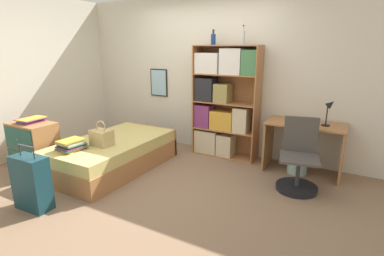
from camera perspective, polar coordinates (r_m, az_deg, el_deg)
name	(u,v)px	position (r m, az deg, el deg)	size (l,w,h in m)	color
ground_plane	(155,178)	(4.28, -7.05, -9.46)	(14.00, 14.00, 0.00)	#84664C
wall_back	(206,75)	(5.22, 2.61, 10.03)	(10.00, 0.09, 2.60)	beige
wall_left	(33,76)	(5.72, -27.96, 8.75)	(0.06, 10.00, 2.60)	beige
bed	(114,153)	(4.67, -14.63, -4.72)	(1.07, 1.87, 0.45)	#A36B3D
handbag	(102,137)	(4.33, -16.81, -1.72)	(0.28, 0.21, 0.35)	tan
book_stack_on_bed	(71,145)	(4.29, -22.06, -2.99)	(0.33, 0.38, 0.15)	gold
suitcase	(32,183)	(3.84, -28.24, -9.19)	(0.43, 0.23, 0.75)	#143842
dresser	(34,147)	(4.96, -27.85, -3.17)	(0.65, 0.45, 0.72)	#A36B3D
magazine_pile_on_dresser	(31,120)	(4.91, -28.31, 1.35)	(0.31, 0.37, 0.06)	#7A336B
bookcase	(222,102)	(4.89, 5.66, 4.94)	(1.06, 0.35, 1.80)	#A36B3D
bottle_green	(213,39)	(4.89, 4.08, 16.55)	(0.08, 0.08, 0.23)	navy
bottle_brown	(243,37)	(4.71, 9.69, 16.67)	(0.06, 0.06, 0.28)	#B7BCC1
desk	(304,139)	(4.55, 20.59, -2.01)	(1.06, 0.55, 0.74)	#A36B3D
desk_lamp	(330,108)	(4.40, 24.74, 3.44)	(0.15, 0.11, 0.37)	black
desk_chair	(298,168)	(4.09, 19.55, -7.14)	(0.56, 0.56, 0.91)	black
waste_bin	(297,164)	(4.62, 19.42, -6.54)	(0.28, 0.28, 0.26)	#99C1B2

